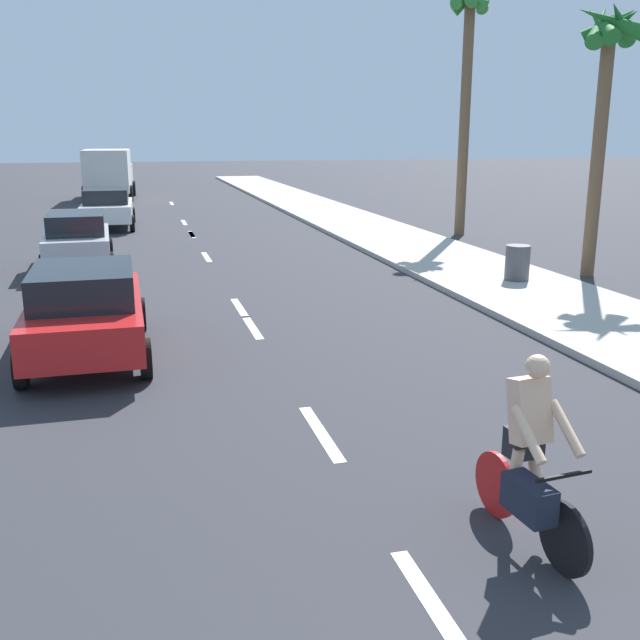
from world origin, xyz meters
TOP-DOWN VIEW (x-y plane):
  - ground_plane at (0.00, 20.00)m, footprint 160.00×160.00m
  - sidewalk_strip at (6.75, 22.00)m, footprint 3.60×80.00m
  - lane_stripe_1 at (0.00, 4.08)m, footprint 0.16×1.80m
  - lane_stripe_2 at (0.00, 7.78)m, footprint 0.16×1.80m
  - lane_stripe_3 at (0.00, 13.13)m, footprint 0.16×1.80m
  - lane_stripe_4 at (0.00, 14.81)m, footprint 0.16×1.80m
  - lane_stripe_5 at (0.00, 21.70)m, footprint 0.16×1.80m
  - lane_stripe_6 at (0.00, 27.10)m, footprint 0.16×1.80m
  - lane_stripe_7 at (0.00, 26.93)m, footprint 0.16×1.80m
  - lane_stripe_8 at (0.00, 30.89)m, footprint 0.16×1.80m
  - lane_stripe_9 at (0.00, 39.84)m, footprint 0.16×1.80m
  - cyclist at (1.16, 4.81)m, footprint 0.66×1.71m
  - parked_car_red at (-3.00, 11.92)m, footprint 2.01×4.32m
  - parked_car_silver at (-3.65, 20.66)m, footprint 1.96×4.05m
  - parked_car_white at (-3.07, 29.86)m, footprint 2.15×4.56m
  - delivery_truck at (-3.25, 43.35)m, footprint 2.90×6.34m
  - palm_tree_mid at (9.53, 16.14)m, footprint 1.94×1.72m
  - palm_tree_far at (9.68, 24.38)m, footprint 1.77×1.77m
  - trash_bin_far at (7.06, 15.47)m, footprint 0.60×0.60m

SIDE VIEW (x-z plane):
  - ground_plane at x=0.00m, z-range 0.00..0.00m
  - lane_stripe_1 at x=0.00m, z-range 0.00..0.01m
  - lane_stripe_2 at x=0.00m, z-range 0.00..0.01m
  - lane_stripe_3 at x=0.00m, z-range 0.00..0.01m
  - lane_stripe_4 at x=0.00m, z-range 0.00..0.01m
  - lane_stripe_5 at x=0.00m, z-range 0.00..0.01m
  - lane_stripe_6 at x=0.00m, z-range 0.00..0.01m
  - lane_stripe_7 at x=0.00m, z-range 0.00..0.01m
  - lane_stripe_8 at x=0.00m, z-range 0.00..0.01m
  - lane_stripe_9 at x=0.00m, z-range 0.00..0.01m
  - sidewalk_strip at x=6.75m, z-range 0.00..0.14m
  - trash_bin_far at x=7.06m, z-range 0.14..1.01m
  - cyclist at x=1.16m, z-range -0.08..1.74m
  - parked_car_silver at x=-3.65m, z-range 0.05..1.62m
  - parked_car_red at x=-3.00m, z-range 0.05..1.62m
  - parked_car_white at x=-3.07m, z-range 0.06..1.63m
  - delivery_truck at x=-3.25m, z-range 0.10..2.90m
  - palm_tree_mid at x=9.53m, z-range 1.88..8.92m
  - palm_tree_far at x=9.68m, z-range 2.16..11.07m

